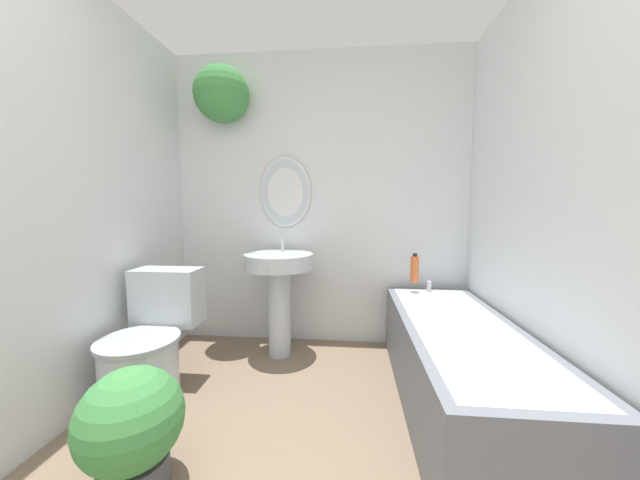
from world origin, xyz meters
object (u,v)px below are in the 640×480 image
(pedestal_sink, at_px, (279,281))
(bathtub, at_px, (458,364))
(toilet, at_px, (150,347))
(shampoo_bottle, at_px, (415,269))
(potted_plant, at_px, (132,426))

(pedestal_sink, bearing_deg, bathtub, -26.12)
(pedestal_sink, distance_m, bathtub, 1.33)
(pedestal_sink, bearing_deg, toilet, -134.70)
(pedestal_sink, bearing_deg, shampoo_bottle, 6.13)
(toilet, height_order, pedestal_sink, pedestal_sink)
(toilet, bearing_deg, potted_plant, -62.22)
(pedestal_sink, distance_m, shampoo_bottle, 1.05)
(potted_plant, bearing_deg, toilet, 117.78)
(toilet, distance_m, shampoo_bottle, 1.87)
(bathtub, distance_m, shampoo_bottle, 0.81)
(shampoo_bottle, bearing_deg, pedestal_sink, -173.87)
(bathtub, relative_size, potted_plant, 3.20)
(toilet, distance_m, bathtub, 1.80)
(toilet, bearing_deg, pedestal_sink, 45.30)
(potted_plant, bearing_deg, shampoo_bottle, 45.17)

